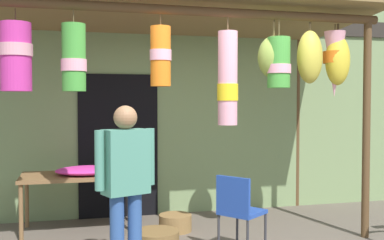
% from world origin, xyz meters
% --- Properties ---
extents(shop_facade, '(10.72, 0.29, 4.46)m').
position_xyz_m(shop_facade, '(-0.00, 2.21, 2.23)').
color(shop_facade, '#7A9360').
rests_on(shop_facade, ground_plane).
extents(market_stall_canopy, '(4.85, 2.26, 2.85)m').
position_xyz_m(market_stall_canopy, '(-0.16, 1.04, 2.49)').
color(market_stall_canopy, brown).
rests_on(market_stall_canopy, ground_plane).
extents(display_table, '(1.41, 0.78, 0.71)m').
position_xyz_m(display_table, '(-1.38, 1.49, 0.65)').
color(display_table, brown).
rests_on(display_table, ground_plane).
extents(flower_heap_on_table, '(0.76, 0.53, 0.11)m').
position_xyz_m(flower_heap_on_table, '(-1.27, 1.41, 0.77)').
color(flower_heap_on_table, '#D13399').
rests_on(flower_heap_on_table, display_table).
extents(folding_chair, '(0.56, 0.56, 0.84)m').
position_xyz_m(folding_chair, '(0.23, 0.14, 0.50)').
color(folding_chair, '#2347A8').
rests_on(folding_chair, ground_plane).
extents(wicker_basket_by_table, '(0.51, 0.51, 0.19)m').
position_xyz_m(wicker_basket_by_table, '(-0.57, 0.58, 0.09)').
color(wicker_basket_by_table, brown).
rests_on(wicker_basket_by_table, ground_plane).
extents(wicker_basket_spare, '(0.41, 0.41, 0.21)m').
position_xyz_m(wicker_basket_spare, '(-0.22, 1.18, 0.10)').
color(wicker_basket_spare, olive).
rests_on(wicker_basket_spare, ground_plane).
extents(vendor_in_orange, '(0.56, 0.35, 1.58)m').
position_xyz_m(vendor_in_orange, '(-0.99, -0.24, 0.93)').
color(vendor_in_orange, '#2D5193').
rests_on(vendor_in_orange, ground_plane).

